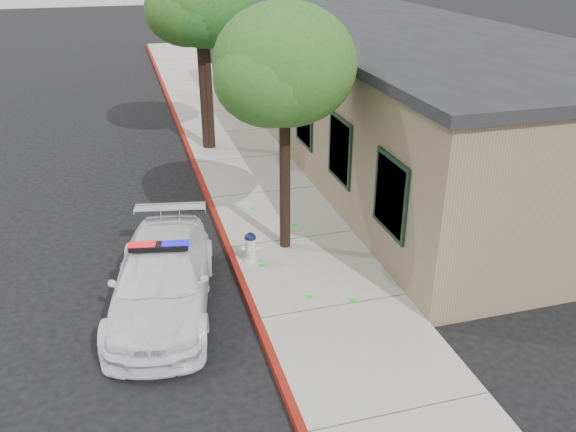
% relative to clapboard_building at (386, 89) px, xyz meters
% --- Properties ---
extents(ground, '(120.00, 120.00, 0.00)m').
position_rel_clapboard_building_xyz_m(ground, '(-6.69, -9.00, -2.13)').
color(ground, black).
rests_on(ground, ground).
extents(sidewalk, '(3.20, 60.00, 0.15)m').
position_rel_clapboard_building_xyz_m(sidewalk, '(-5.09, -6.00, -2.05)').
color(sidewalk, '#9C998D').
rests_on(sidewalk, ground).
extents(red_curb, '(0.14, 60.00, 0.16)m').
position_rel_clapboard_building_xyz_m(red_curb, '(-6.63, -6.00, -2.05)').
color(red_curb, maroon).
rests_on(red_curb, ground).
extents(clapboard_building, '(7.30, 20.89, 4.24)m').
position_rel_clapboard_building_xyz_m(clapboard_building, '(0.00, 0.00, 0.00)').
color(clapboard_building, '#8B785B').
rests_on(clapboard_building, ground).
extents(police_car, '(2.73, 4.93, 1.47)m').
position_rel_clapboard_building_xyz_m(police_car, '(-8.30, -7.91, -1.45)').
color(police_car, white).
rests_on(police_car, ground).
extents(fire_hydrant, '(0.42, 0.36, 0.73)m').
position_rel_clapboard_building_xyz_m(fire_hydrant, '(-6.27, -6.81, -1.61)').
color(fire_hydrant, silver).
rests_on(fire_hydrant, sidewalk).
extents(street_tree_near, '(3.16, 3.03, 5.54)m').
position_rel_clapboard_building_xyz_m(street_tree_near, '(-5.31, -6.30, 2.16)').
color(street_tree_near, black).
rests_on(street_tree_near, sidewalk).
extents(street_tree_mid, '(3.20, 3.27, 6.08)m').
position_rel_clapboard_building_xyz_m(street_tree_mid, '(-5.83, 1.39, 2.61)').
color(street_tree_mid, black).
rests_on(street_tree_mid, sidewalk).
extents(street_tree_far, '(3.55, 3.27, 6.18)m').
position_rel_clapboard_building_xyz_m(street_tree_far, '(-5.96, 1.38, 2.67)').
color(street_tree_far, black).
rests_on(street_tree_far, sidewalk).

